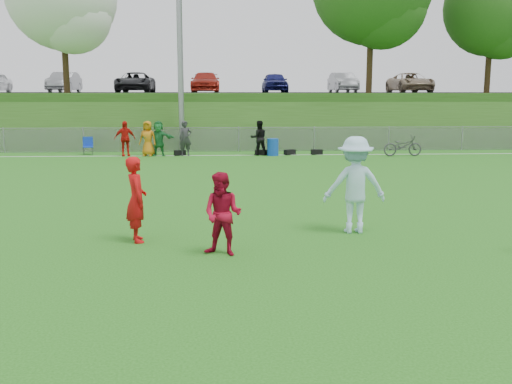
{
  "coord_description": "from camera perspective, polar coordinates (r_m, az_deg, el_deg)",
  "views": [
    {
      "loc": [
        -0.88,
        -9.87,
        2.92
      ],
      "look_at": [
        -0.26,
        0.5,
        1.15
      ],
      "focal_mm": 40.0,
      "sensor_mm": 36.0,
      "label": 1
    }
  ],
  "objects": [
    {
      "name": "gear_bags",
      "position": [
        28.18,
        0.61,
        3.99
      ],
      "size": [
        7.36,
        0.54,
        0.26
      ],
      "color": "black",
      "rests_on": "ground"
    },
    {
      "name": "player_red_center",
      "position": [
        10.45,
        -3.35,
        -2.22
      ],
      "size": [
        0.92,
        0.83,
        1.55
      ],
      "primitive_type": "imported",
      "rotation": [
        0.0,
        0.0,
        -0.39
      ],
      "color": "#A30B26",
      "rests_on": "ground"
    },
    {
      "name": "player_red_left",
      "position": [
        11.65,
        -11.87,
        -0.73
      ],
      "size": [
        0.57,
        0.72,
        1.72
      ],
      "primitive_type": "imported",
      "rotation": [
        0.0,
        0.0,
        1.85
      ],
      "color": "red",
      "rests_on": "ground"
    },
    {
      "name": "player_blue",
      "position": [
        12.33,
        9.85,
        0.7
      ],
      "size": [
        1.34,
        0.77,
        2.07
      ],
      "primitive_type": "imported",
      "rotation": [
        0.0,
        0.0,
        3.14
      ],
      "color": "#AAD7ED",
      "rests_on": "ground"
    },
    {
      "name": "tree_white_flowering",
      "position": [
        36.33,
        -18.6,
        17.73
      ],
      "size": [
        6.3,
        6.3,
        8.78
      ],
      "color": "black",
      "rests_on": "berm"
    },
    {
      "name": "light_pole",
      "position": [
        30.98,
        -7.67,
        16.61
      ],
      "size": [
        1.2,
        0.4,
        12.15
      ],
      "color": "gray",
      "rests_on": "ground"
    },
    {
      "name": "ground",
      "position": [
        10.33,
        1.6,
        -6.77
      ],
      "size": [
        120.0,
        120.0,
        0.0
      ],
      "primitive_type": "plane",
      "color": "#1B5812",
      "rests_on": "ground"
    },
    {
      "name": "fence",
      "position": [
        29.97,
        -1.76,
        5.32
      ],
      "size": [
        58.0,
        0.06,
        1.3
      ],
      "color": "gray",
      "rests_on": "ground"
    },
    {
      "name": "recycling_bin",
      "position": [
        27.91,
        1.7,
        4.51
      ],
      "size": [
        0.7,
        0.7,
        0.83
      ],
      "primitive_type": "cylinder",
      "rotation": [
        0.0,
        0.0,
        -0.33
      ],
      "color": "#1043B2",
      "rests_on": "ground"
    },
    {
      "name": "camp_chair",
      "position": [
        29.57,
        -16.44,
        4.11
      ],
      "size": [
        0.57,
        0.58,
        0.87
      ],
      "rotation": [
        0.0,
        0.0,
        0.2
      ],
      "color": "#1034AF",
      "rests_on": "ground"
    },
    {
      "name": "sideline_far",
      "position": [
        28.04,
        -1.63,
        3.7
      ],
      "size": [
        60.0,
        0.1,
        0.01
      ],
      "primitive_type": "cube",
      "color": "white",
      "rests_on": "ground"
    },
    {
      "name": "spectator_row",
      "position": [
        28.04,
        -8.03,
        5.33
      ],
      "size": [
        7.47,
        0.74,
        1.69
      ],
      "color": "red",
      "rests_on": "ground"
    },
    {
      "name": "tree_green_far",
      "position": [
        39.96,
        22.78,
        16.2
      ],
      "size": [
        5.88,
        5.88,
        8.19
      ],
      "color": "black",
      "rests_on": "berm"
    },
    {
      "name": "car_row",
      "position": [
        41.88,
        -3.91,
        10.88
      ],
      "size": [
        32.04,
        5.18,
        1.44
      ],
      "color": "white",
      "rests_on": "parking_lot"
    },
    {
      "name": "berm",
      "position": [
        40.91,
        -2.23,
        7.67
      ],
      "size": [
        120.0,
        18.0,
        3.0
      ],
      "primitive_type": "cube",
      "color": "#274F16",
      "rests_on": "ground"
    },
    {
      "name": "bicycle",
      "position": [
        28.56,
        14.45,
        4.49
      ],
      "size": [
        1.92,
        0.76,
        0.99
      ],
      "primitive_type": "imported",
      "rotation": [
        0.0,
        0.0,
        1.63
      ],
      "color": "#323335",
      "rests_on": "ground"
    },
    {
      "name": "parking_lot",
      "position": [
        42.88,
        -2.31,
        9.84
      ],
      "size": [
        120.0,
        12.0,
        0.1
      ],
      "primitive_type": "cube",
      "color": "black",
      "rests_on": "berm"
    }
  ]
}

